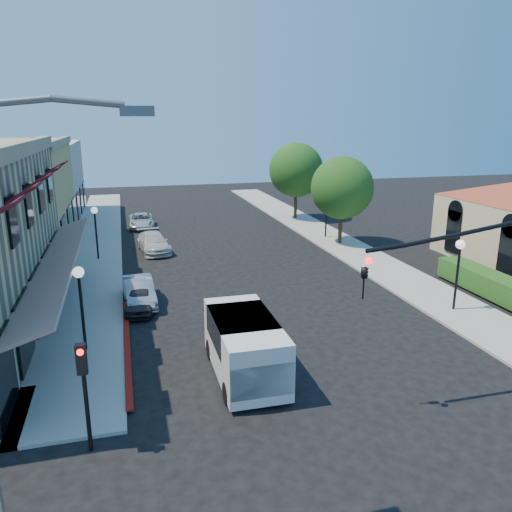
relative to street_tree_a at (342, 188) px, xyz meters
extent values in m
plane|color=black|center=(-8.80, -22.00, -4.19)|extent=(120.00, 120.00, 0.00)
cube|color=#9B988D|center=(-17.55, 5.00, -4.13)|extent=(3.50, 50.00, 0.12)
cube|color=#9B988D|center=(-0.05, 5.00, -4.13)|extent=(3.50, 50.00, 0.12)
cube|color=maroon|center=(-15.70, -14.00, -4.19)|extent=(0.25, 10.00, 0.06)
cube|color=tan|center=(-19.45, -11.00, 3.61)|extent=(0.50, 18.20, 0.60)
cube|color=#561416|center=(-18.40, -11.00, -1.14)|extent=(1.75, 17.00, 0.67)
cube|color=#501016|center=(-18.75, -18.00, 2.36)|extent=(1.02, 1.50, 0.60)
cube|color=#501016|center=(-18.75, -14.60, 2.36)|extent=(1.02, 1.50, 0.60)
cube|color=#501016|center=(-18.75, -11.20, 2.36)|extent=(1.02, 1.50, 0.60)
cube|color=#501016|center=(-18.75, -7.80, 2.36)|extent=(1.02, 1.50, 0.60)
cube|color=#501016|center=(-18.75, -4.40, 2.36)|extent=(1.02, 1.50, 0.60)
cube|color=black|center=(-19.25, -18.50, -2.59)|extent=(0.12, 2.60, 2.60)
cube|color=black|center=(-19.25, -15.10, -2.59)|extent=(0.12, 2.60, 2.60)
cube|color=black|center=(-19.25, -11.70, -2.59)|extent=(0.12, 2.60, 2.60)
cube|color=black|center=(-19.25, -8.30, -2.59)|extent=(0.12, 2.60, 2.60)
cube|color=black|center=(-19.25, -4.90, -2.59)|extent=(0.12, 2.60, 2.60)
cube|color=#CBA499|center=(-24.30, 16.00, -0.69)|extent=(10.00, 12.00, 7.00)
cube|color=black|center=(5.65, -10.50, -2.39)|extent=(0.12, 1.40, 2.80)
cube|color=black|center=(5.65, -5.50, -2.39)|extent=(0.12, 1.40, 2.80)
cube|color=#225017|center=(2.90, -13.00, -4.19)|extent=(1.40, 8.00, 1.10)
cylinder|color=#322014|center=(0.00, 0.00, -3.14)|extent=(0.28, 0.28, 2.10)
sphere|color=#225017|center=(0.00, 0.00, 0.01)|extent=(4.56, 4.56, 4.56)
cylinder|color=#322014|center=(0.00, 10.00, -3.06)|extent=(0.28, 0.28, 2.27)
sphere|color=#225017|center=(0.00, 10.00, 0.36)|extent=(4.94, 4.94, 4.94)
cylinder|color=black|center=(-4.70, -20.50, 1.41)|extent=(7.80, 0.14, 0.14)
imported|color=black|center=(-8.60, -20.50, 0.51)|extent=(0.20, 0.16, 1.00)
sphere|color=#FF0C0C|center=(-8.60, -20.68, 0.81)|extent=(0.22, 0.22, 0.22)
cylinder|color=black|center=(-16.80, -20.50, -2.69)|extent=(0.12, 0.12, 3.00)
cube|color=black|center=(-16.80, -20.65, -1.29)|extent=(0.28, 0.22, 0.85)
sphere|color=#FF0C0C|center=(-16.80, -20.77, -1.04)|extent=(0.18, 0.18, 0.18)
cylinder|color=#595B5E|center=(-16.80, -24.00, 5.06)|extent=(3.00, 0.12, 0.12)
cube|color=#595B5E|center=(-15.10, -24.00, 4.96)|extent=(0.60, 0.25, 0.18)
cylinder|color=black|center=(-17.30, -14.00, -2.59)|extent=(0.12, 0.12, 3.20)
sphere|color=white|center=(-17.30, -14.00, -0.84)|extent=(0.44, 0.44, 0.44)
cylinder|color=black|center=(-17.30, 0.00, -2.59)|extent=(0.12, 0.12, 3.20)
sphere|color=white|center=(-17.30, 0.00, -0.84)|extent=(0.44, 0.44, 0.44)
cylinder|color=black|center=(-0.30, -14.00, -2.59)|extent=(0.12, 0.12, 3.20)
sphere|color=white|center=(-0.30, -14.00, -0.84)|extent=(0.44, 0.44, 0.44)
cylinder|color=black|center=(-0.30, 2.00, -2.59)|extent=(0.12, 0.12, 3.20)
sphere|color=white|center=(-0.30, 2.00, -0.84)|extent=(0.44, 0.44, 0.44)
cube|color=silver|center=(-11.59, -17.48, -3.02)|extent=(2.16, 4.95, 2.02)
cube|color=silver|center=(-11.60, -19.61, -3.13)|extent=(2.08, 0.69, 1.12)
cube|color=black|center=(-11.60, -19.22, -2.57)|extent=(1.91, 0.12, 1.01)
cube|color=black|center=(-11.59, -17.14, -2.51)|extent=(2.17, 2.93, 1.01)
cylinder|color=black|center=(-12.55, -19.15, -3.82)|extent=(0.28, 0.74, 0.74)
cylinder|color=black|center=(-12.53, -15.79, -3.82)|extent=(0.28, 0.74, 0.74)
cylinder|color=black|center=(-10.64, -19.16, -3.82)|extent=(0.28, 0.74, 0.74)
cylinder|color=black|center=(-10.63, -15.80, -3.82)|extent=(0.28, 0.74, 0.74)
imported|color=black|center=(-15.00, -10.00, -3.64)|extent=(1.68, 3.40, 1.11)
imported|color=#9E9FA3|center=(-15.00, -9.00, -3.53)|extent=(1.66, 4.13, 1.33)
imported|color=#BABAB8|center=(-13.60, 1.29, -3.53)|extent=(2.35, 4.75, 1.33)
imported|color=silver|center=(-14.06, 9.76, -3.58)|extent=(2.12, 4.45, 1.23)
camera|label=1|loc=(-15.44, -33.41, 4.81)|focal=35.00mm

